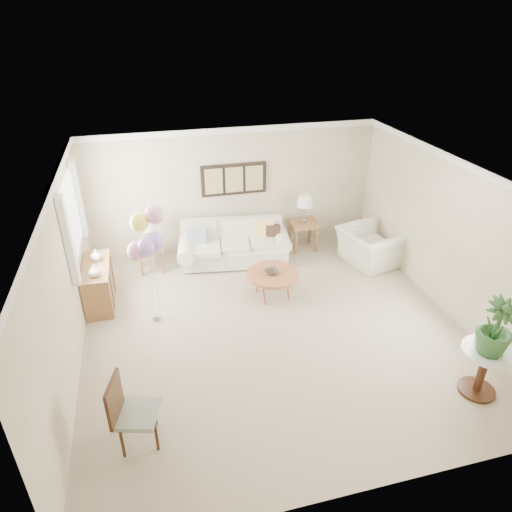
# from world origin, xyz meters

# --- Properties ---
(ground_plane) EXTENTS (6.00, 6.00, 0.00)m
(ground_plane) POSITION_xyz_m (0.00, 0.00, 0.00)
(ground_plane) COLOR #A29080
(room_shell) EXTENTS (6.04, 6.04, 2.60)m
(room_shell) POSITION_xyz_m (-0.11, 0.09, 1.63)
(room_shell) COLOR beige
(room_shell) RESTS_ON ground
(wall_art_triptych) EXTENTS (1.35, 0.06, 0.65)m
(wall_art_triptych) POSITION_xyz_m (0.00, 2.96, 1.55)
(wall_art_triptych) COLOR black
(wall_art_triptych) RESTS_ON ground
(sofa) EXTENTS (2.41, 1.15, 0.85)m
(sofa) POSITION_xyz_m (-0.14, 2.38, 0.33)
(sofa) COLOR silver
(sofa) RESTS_ON ground
(end_table_left) EXTENTS (0.51, 0.46, 0.55)m
(end_table_left) POSITION_xyz_m (-1.81, 2.42, 0.46)
(end_table_left) COLOR olive
(end_table_left) RESTS_ON ground
(end_table_right) EXTENTS (0.58, 0.53, 0.63)m
(end_table_right) POSITION_xyz_m (1.40, 2.56, 0.53)
(end_table_right) COLOR olive
(end_table_right) RESTS_ON ground
(lamp_left) EXTENTS (0.33, 0.33, 0.58)m
(lamp_left) POSITION_xyz_m (-1.81, 2.42, 0.99)
(lamp_left) COLOR gray
(lamp_left) RESTS_ON end_table_left
(lamp_right) EXTENTS (0.34, 0.34, 0.60)m
(lamp_right) POSITION_xyz_m (1.40, 2.56, 1.09)
(lamp_right) COLOR gray
(lamp_right) RESTS_ON end_table_right
(coffee_table) EXTENTS (0.94, 0.94, 0.48)m
(coffee_table) POSITION_xyz_m (0.25, 0.93, 0.44)
(coffee_table) COLOR #A96A37
(coffee_table) RESTS_ON ground
(decor_bowl) EXTENTS (0.28, 0.28, 0.06)m
(decor_bowl) POSITION_xyz_m (0.23, 0.92, 0.51)
(decor_bowl) COLOR #2E2821
(decor_bowl) RESTS_ON coffee_table
(armchair) EXTENTS (1.18, 1.29, 0.72)m
(armchair) POSITION_xyz_m (2.46, 1.62, 0.36)
(armchair) COLOR silver
(armchair) RESTS_ON ground
(side_table) EXTENTS (0.67, 0.67, 0.73)m
(side_table) POSITION_xyz_m (2.29, -2.03, 0.55)
(side_table) COLOR silver
(side_table) RESTS_ON ground
(potted_plant) EXTENTS (0.50, 0.50, 0.79)m
(potted_plant) POSITION_xyz_m (2.26, -2.07, 1.12)
(potted_plant) COLOR #294B22
(potted_plant) RESTS_ON side_table
(accent_chair) EXTENTS (0.60, 0.60, 0.99)m
(accent_chair) POSITION_xyz_m (-2.26, -1.70, 0.52)
(accent_chair) COLOR gray
(accent_chair) RESTS_ON ground
(credenza) EXTENTS (0.46, 1.20, 0.74)m
(credenza) POSITION_xyz_m (-2.76, 1.50, 0.37)
(credenza) COLOR olive
(credenza) RESTS_ON ground
(vase_white) EXTENTS (0.20, 0.20, 0.20)m
(vase_white) POSITION_xyz_m (-2.74, 1.14, 0.84)
(vase_white) COLOR silver
(vase_white) RESTS_ON credenza
(vase_sage) EXTENTS (0.21, 0.21, 0.20)m
(vase_sage) POSITION_xyz_m (-2.74, 1.70, 0.84)
(vase_sage) COLOR #B5BBB2
(vase_sage) RESTS_ON credenza
(balloon_cluster) EXTENTS (0.61, 0.51, 2.04)m
(balloon_cluster) POSITION_xyz_m (-1.84, 0.69, 1.58)
(balloon_cluster) COLOR gray
(balloon_cluster) RESTS_ON ground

